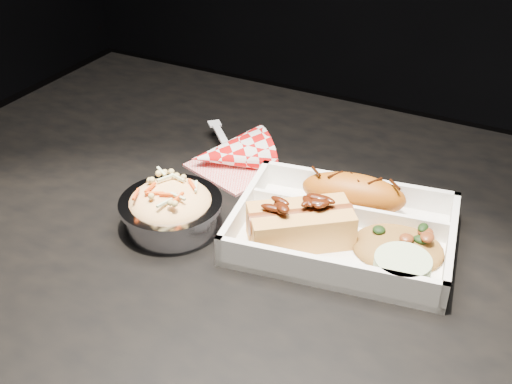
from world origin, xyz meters
TOP-DOWN VIEW (x-y plane):
  - dining_table at (0.00, 0.00)m, footprint 1.20×0.80m
  - food_tray at (0.03, 0.03)m, footprint 0.28×0.22m
  - fried_pastry at (0.02, 0.09)m, footprint 0.14×0.07m
  - hotdog at (-0.01, -0.00)m, footprint 0.13×0.12m
  - fried_rice_mound at (0.10, 0.03)m, footprint 0.12×0.10m
  - cupcake_liner at (0.12, -0.02)m, footprint 0.06×0.06m
  - foil_coleslaw_cup at (-0.16, -0.04)m, footprint 0.12×0.12m
  - napkin_fork at (-0.17, 0.12)m, footprint 0.15×0.15m

SIDE VIEW (x-z plane):
  - dining_table at x=0.00m, z-range 0.28..1.03m
  - food_tray at x=0.03m, z-range 0.74..0.78m
  - napkin_fork at x=-0.17m, z-range 0.72..0.82m
  - cupcake_liner at x=0.12m, z-range 0.76..0.79m
  - fried_rice_mound at x=0.10m, z-range 0.76..0.79m
  - foil_coleslaw_cup at x=-0.16m, z-range 0.75..0.81m
  - fried_pastry at x=0.02m, z-range 0.76..0.81m
  - hotdog at x=-0.01m, z-range 0.75..0.81m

